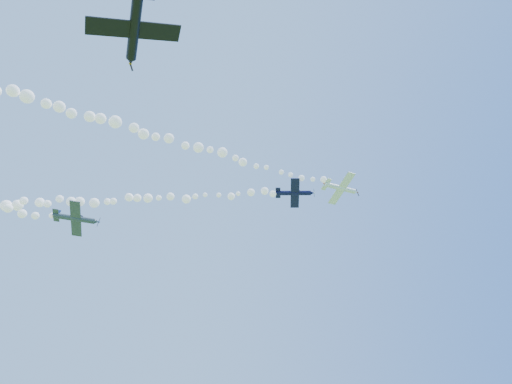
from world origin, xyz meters
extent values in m
cylinder|color=white|center=(18.10, -2.84, 53.10)|extent=(6.13, 2.67, 1.18)
cone|color=white|center=(21.37, -2.32, 53.27)|extent=(0.97, 1.00, 0.86)
cone|color=red|center=(21.82, -2.25, 53.29)|extent=(0.39, 0.37, 0.30)
cube|color=black|center=(21.70, -2.27, 53.29)|extent=(0.22, 0.41, 1.94)
cube|color=white|center=(18.36, -2.82, 52.99)|extent=(2.64, 7.65, 1.33)
cube|color=white|center=(15.38, -3.27, 53.00)|extent=(1.25, 2.74, 0.52)
cube|color=red|center=(15.25, -3.20, 53.55)|extent=(1.06, 0.41, 1.27)
sphere|color=black|center=(18.92, -2.65, 53.52)|extent=(0.89, 0.94, 0.87)
cylinder|color=#0C0C35|center=(9.59, -2.15, 50.75)|extent=(5.91, 2.29, 1.05)
cone|color=#0C0C35|center=(12.63, -3.03, 50.63)|extent=(0.89, 0.94, 0.81)
cone|color=white|center=(13.06, -3.15, 50.61)|extent=(0.36, 0.34, 0.29)
cube|color=black|center=(12.94, -3.12, 50.61)|extent=(0.17, 0.17, 1.86)
cube|color=#0C0C35|center=(9.81, -2.22, 50.62)|extent=(3.42, 7.36, 0.37)
cube|color=#0C0C35|center=(7.05, -1.41, 50.90)|extent=(1.51, 2.67, 0.17)
cube|color=white|center=(7.00, -1.38, 51.44)|extent=(0.97, 0.36, 1.21)
sphere|color=black|center=(10.40, -2.37, 51.09)|extent=(0.90, 0.88, 0.75)
cylinder|color=#313B48|center=(-25.89, 7.89, 46.54)|extent=(6.69, 1.76, 1.09)
cone|color=#313B48|center=(-22.32, 7.86, 46.45)|extent=(0.90, 0.97, 0.90)
cone|color=navy|center=(-21.82, 7.86, 46.44)|extent=(0.37, 0.35, 0.32)
cube|color=black|center=(-21.95, 7.86, 46.44)|extent=(0.11, 0.44, 2.09)
cube|color=#313B48|center=(-25.62, 7.87, 46.40)|extent=(1.69, 8.11, 1.30)
cube|color=#313B48|center=(-28.87, 7.92, 46.67)|extent=(0.95, 2.86, 0.50)
cube|color=navy|center=(-28.94, 8.00, 47.27)|extent=(1.08, 0.29, 1.35)
sphere|color=black|center=(-24.95, 7.94, 46.93)|extent=(0.82, 0.90, 0.91)
cylinder|color=black|center=(-14.74, -35.52, 34.45)|extent=(3.35, 5.78, 0.92)
cone|color=black|center=(-15.00, -32.29, 34.50)|extent=(1.02, 0.99, 0.81)
cone|color=gold|center=(-15.04, -31.84, 34.50)|extent=(0.38, 0.39, 0.28)
cube|color=black|center=(-15.03, -31.96, 34.50)|extent=(0.82, 0.14, 1.82)
cube|color=black|center=(-14.72, -35.27, 34.35)|extent=(7.04, 2.01, 2.82)
sphere|color=black|center=(-14.95, -34.69, 34.82)|extent=(0.98, 0.80, 0.94)
camera|label=1|loc=(-9.10, -53.64, 2.00)|focal=30.00mm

